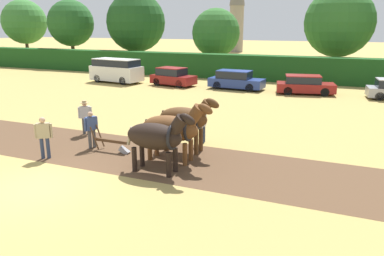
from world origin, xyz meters
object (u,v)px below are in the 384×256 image
tree_center (216,33)px  farmer_at_plow (91,127)px  tree_center_left (136,22)px  tree_center_right (339,22)px  parked_van (116,70)px  draft_horse_trail_left (186,119)px  parked_car_left (173,77)px  plow (114,144)px  farmer_onlooker_left (44,135)px  tree_far_left (24,22)px  tree_left (71,23)px  farmer_onlooker_right (85,115)px  parked_car_center_left (236,80)px  farmer_beside_team (203,123)px  draft_horse_lead_left (157,136)px  draft_horse_lead_right (173,128)px  parked_car_center (305,85)px

tree_center → farmer_at_plow: (4.11, -28.00, -3.33)m
tree_center_left → tree_center_right: 22.99m
parked_van → draft_horse_trail_left: bearing=-41.0°
parked_car_left → tree_center_left: bearing=142.9°
draft_horse_trail_left → plow: 3.16m
draft_horse_trail_left → tree_center: bearing=106.8°
parked_car_left → farmer_onlooker_left: bearing=-69.0°
tree_far_left → tree_center: tree_far_left is taller
tree_center_right → draft_horse_trail_left: tree_center_right is taller
tree_center → parked_car_left: bearing=-90.2°
tree_left → tree_center_right: 31.79m
farmer_onlooker_right → parked_car_center_left: size_ratio=0.36×
tree_left → farmer_beside_team: size_ratio=5.10×
tree_center → draft_horse_trail_left: size_ratio=2.52×
farmer_beside_team → parked_car_center_left: 14.83m
tree_far_left → farmer_beside_team: size_ratio=5.32×
draft_horse_lead_left → parked_van: 22.45m
farmer_onlooker_left → farmer_beside_team: bearing=98.3°
tree_center → tree_far_left: bearing=178.3°
tree_left → parked_car_center_left: bearing=-21.9°
tree_far_left → farmer_onlooker_left: size_ratio=5.08×
draft_horse_lead_right → plow: (-2.71, 0.01, -0.99)m
parked_van → plow: bearing=-49.3°
tree_center → farmer_at_plow: size_ratio=4.33×
tree_center → farmer_onlooker_left: 30.14m
draft_horse_trail_left → tree_far_left: bearing=143.2°
parked_car_center → plow: bearing=-119.8°
tree_center → parked_van: size_ratio=1.37×
tree_left → draft_horse_lead_right: tree_left is taller
draft_horse_lead_left → farmer_onlooker_right: (-5.44, 2.99, -0.37)m
tree_center → draft_horse_trail_left: tree_center is taller
farmer_beside_team → tree_center: bearing=98.0°
farmer_beside_team → farmer_onlooker_right: bearing=179.0°
tree_left → parked_van: bearing=-37.9°
draft_horse_lead_left → tree_left: bearing=133.9°
parked_car_left → parked_car_center_left: size_ratio=0.90×
parked_van → draft_horse_lead_right: bearing=-43.2°
farmer_beside_team → parked_car_center_left: bearing=90.5°
parked_van → farmer_onlooker_right: bearing=-53.9°
tree_far_left → farmer_onlooker_right: (31.25, -27.23, -4.54)m
tree_far_left → farmer_onlooker_right: size_ratio=5.18×
tree_center → plow: (5.27, -28.08, -3.93)m
farmer_at_plow → farmer_beside_team: size_ratio=0.99×
draft_horse_trail_left → parked_car_center: draft_horse_trail_left is taller
draft_horse_lead_left → plow: (-2.69, 1.27, -1.00)m
tree_center → farmer_onlooker_right: 26.68m
draft_horse_trail_left → parked_car_left: size_ratio=0.67×
tree_center_left → parked_van: tree_center_left is taller
farmer_onlooker_left → parked_car_left: 18.90m
tree_far_left → farmer_at_plow: (32.83, -28.87, -4.58)m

